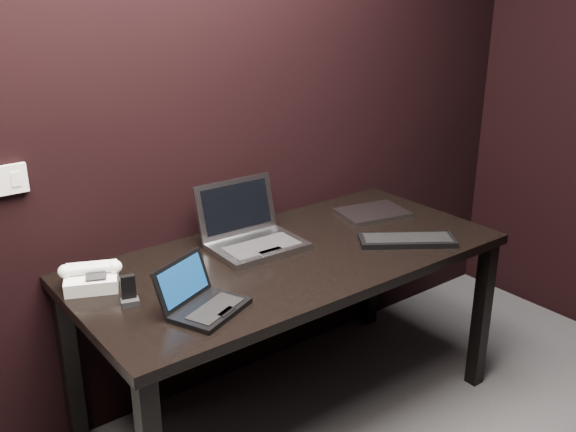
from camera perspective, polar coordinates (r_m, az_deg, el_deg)
wall_back at (r=2.53m, az=-10.84°, el=9.64°), size 4.00×0.00×4.00m
wall_switch at (r=2.35m, az=-23.92°, el=2.90°), size 0.15×0.02×0.10m
desk at (r=2.55m, az=0.29°, el=-4.97°), size 1.70×0.80×0.74m
netbook at (r=2.12m, az=-7.62°, el=-7.50°), size 0.31×0.30×0.16m
silver_laptop at (r=2.58m, az=-3.24°, el=-1.71°), size 0.37×0.33×0.25m
ext_keyboard at (r=2.66m, az=10.54°, el=-2.12°), size 0.39×0.33×0.02m
closed_laptop at (r=2.95m, az=7.53°, el=0.28°), size 0.34×0.27×0.02m
desk_phone at (r=2.35m, az=-17.07°, el=-5.23°), size 0.23×0.22×0.11m
mobile_phone at (r=2.20m, az=-13.96°, el=-6.70°), size 0.07×0.06×0.10m
pen_cup at (r=2.78m, az=-2.21°, el=0.07°), size 0.09×0.09×0.21m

